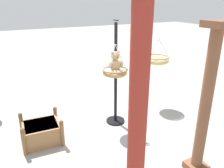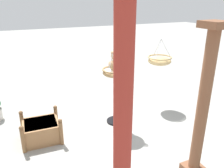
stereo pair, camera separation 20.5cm
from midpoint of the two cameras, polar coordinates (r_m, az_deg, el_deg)
ground_plane at (r=5.45m, az=0.67°, el=-10.28°), size 40.00×40.00×0.00m
display_pole_central at (r=5.28m, az=2.12°, el=-2.39°), size 0.44×0.44×2.40m
hanging_basket_with_teddy at (r=4.79m, az=1.95°, el=3.00°), size 0.54×0.54×0.68m
teddy_bear at (r=4.72m, az=2.10°, el=5.21°), size 0.32×0.29×0.46m
hanging_basket_left_high at (r=6.03m, az=12.81°, el=5.81°), size 0.62×0.62×0.67m
greenhouse_pillar_right at (r=3.81m, az=23.21°, el=-5.69°), size 0.35×0.35×2.52m
greenhouse_pillar_far_back at (r=2.17m, az=5.42°, el=-16.14°), size 0.32×0.32×3.09m
wooden_planter_box at (r=5.04m, az=-16.17°, el=-11.02°), size 0.84×0.78×0.58m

